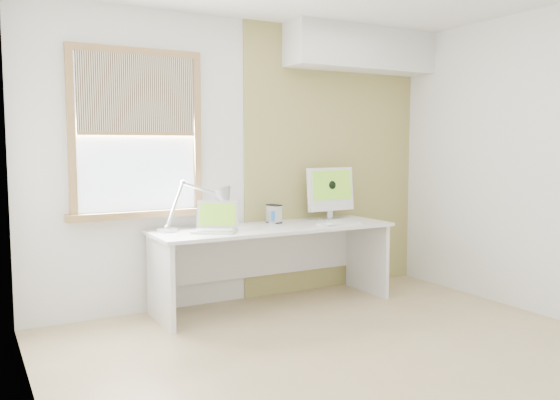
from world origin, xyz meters
TOP-DOWN VIEW (x-y plane):
  - room at (0.00, 0.00)m, footprint 4.04×3.54m
  - accent_wall at (1.00, 1.74)m, footprint 2.00×0.02m
  - soffit at (1.20, 1.57)m, footprint 1.60×0.40m
  - window at (-1.00, 1.71)m, footprint 1.20×0.14m
  - desk at (0.12, 1.44)m, footprint 2.20×0.70m
  - desk_lamp at (-0.39, 1.54)m, footprint 0.77×0.31m
  - laptop at (-0.45, 1.35)m, footprint 0.45×0.44m
  - phone_dock at (0.18, 1.52)m, footprint 0.08×0.08m
  - external_drive at (0.22, 1.56)m, footprint 0.11×0.15m
  - imac at (0.84, 1.55)m, footprint 0.52×0.18m
  - keyboard at (0.70, 1.18)m, footprint 0.43×0.17m
  - mouse at (0.57, 1.16)m, footprint 0.09×0.12m

SIDE VIEW (x-z plane):
  - desk at x=0.12m, z-range 0.17..0.90m
  - keyboard at x=0.70m, z-range 0.73..0.75m
  - mouse at x=0.57m, z-range 0.73..0.76m
  - phone_dock at x=0.18m, z-range 0.70..0.83m
  - laptop at x=-0.45m, z-range 0.67..0.92m
  - external_drive at x=0.22m, z-range 0.73..0.90m
  - desk_lamp at x=-0.39m, z-range 0.74..1.17m
  - imac at x=0.84m, z-range 0.76..1.27m
  - room at x=0.00m, z-range -0.02..2.62m
  - accent_wall at x=1.00m, z-range 0.00..2.60m
  - window at x=-1.00m, z-range 0.83..2.25m
  - soffit at x=1.20m, z-range 2.19..2.61m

